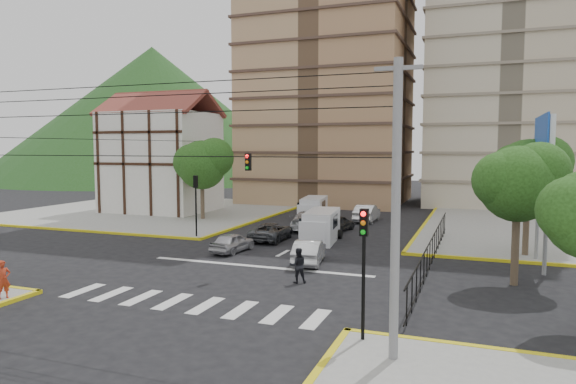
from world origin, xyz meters
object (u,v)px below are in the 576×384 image
at_px(car_silver_front_left, 233,242).
at_px(pedestrian_crosswalk, 298,265).
at_px(van_left_lane, 313,209).
at_px(car_white_front_right, 309,252).
at_px(traffic_light_se, 364,252).
at_px(traffic_light_nw, 196,195).
at_px(van_right_lane, 321,227).
at_px(pedestrian_sw_corner, 3,280).

bearing_deg(car_silver_front_left, pedestrian_crosswalk, 144.34).
relative_size(van_left_lane, car_white_front_right, 1.16).
relative_size(van_left_lane, pedestrian_crosswalk, 2.81).
distance_m(traffic_light_se, car_silver_front_left, 16.44).
distance_m(traffic_light_nw, van_right_lane, 9.29).
bearing_deg(car_silver_front_left, car_white_front_right, 171.39).
bearing_deg(pedestrian_crosswalk, van_right_lane, -104.30).
relative_size(traffic_light_nw, car_silver_front_left, 1.22).
xyz_separation_m(van_right_lane, car_white_front_right, (1.30, -6.56, -0.38)).
bearing_deg(pedestrian_crosswalk, car_white_front_right, -104.55).
bearing_deg(van_right_lane, traffic_light_nw, -176.62).
bearing_deg(van_left_lane, van_right_lane, -77.07).
xyz_separation_m(traffic_light_nw, pedestrian_crosswalk, (10.99, -9.04, -2.26)).
xyz_separation_m(van_right_lane, pedestrian_sw_corner, (-8.61, -17.99, -0.09)).
height_order(traffic_light_nw, pedestrian_crosswalk, traffic_light_nw).
xyz_separation_m(traffic_light_nw, pedestrian_sw_corner, (0.30, -16.36, -2.14)).
height_order(traffic_light_nw, van_right_lane, traffic_light_nw).
bearing_deg(traffic_light_nw, car_silver_front_left, -37.03).
relative_size(traffic_light_nw, car_white_front_right, 1.06).
bearing_deg(pedestrian_sw_corner, traffic_light_se, -60.98).
distance_m(traffic_light_nw, car_silver_front_left, 6.39).
bearing_deg(traffic_light_nw, van_right_lane, 10.41).
height_order(traffic_light_se, van_right_lane, traffic_light_se).
height_order(van_left_lane, pedestrian_sw_corner, van_left_lane).
height_order(van_left_lane, car_silver_front_left, van_left_lane).
distance_m(van_left_lane, car_silver_front_left, 15.13).
height_order(traffic_light_nw, car_white_front_right, traffic_light_nw).
xyz_separation_m(van_right_lane, van_left_lane, (-3.73, 9.93, -0.06)).
bearing_deg(car_silver_front_left, pedestrian_sw_corner, 76.52).
height_order(car_white_front_right, pedestrian_sw_corner, pedestrian_sw_corner).
distance_m(car_silver_front_left, car_white_front_right, 5.68).
xyz_separation_m(traffic_light_se, van_left_lane, (-10.42, 27.17, -2.11)).
bearing_deg(car_silver_front_left, traffic_light_nw, -31.56).
distance_m(traffic_light_se, van_left_lane, 29.18).
bearing_deg(van_left_lane, pedestrian_crosswalk, -81.90).
distance_m(car_white_front_right, pedestrian_crosswalk, 4.19).
relative_size(traffic_light_se, pedestrian_crosswalk, 2.57).
bearing_deg(car_silver_front_left, van_left_lane, -86.38).
bearing_deg(van_left_lane, car_silver_front_left, -99.47).
distance_m(traffic_light_nw, pedestrian_sw_corner, 16.50).
relative_size(car_white_front_right, pedestrian_sw_corner, 2.53).
bearing_deg(pedestrian_sw_corner, traffic_light_nw, 27.25).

